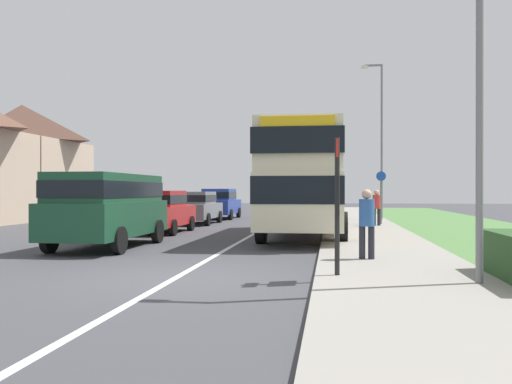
% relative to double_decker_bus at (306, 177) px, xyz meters
% --- Properties ---
extents(ground_plane, '(120.00, 120.00, 0.00)m').
position_rel_double_decker_bus_xyz_m(ground_plane, '(-1.99, -9.52, -2.14)').
color(ground_plane, '#424247').
extents(lane_marking_centre, '(0.14, 60.00, 0.01)m').
position_rel_double_decker_bus_xyz_m(lane_marking_centre, '(-1.99, -1.52, -2.14)').
color(lane_marking_centre, silver).
rests_on(lane_marking_centre, ground_plane).
extents(pavement_near_side, '(3.20, 68.00, 0.12)m').
position_rel_double_decker_bus_xyz_m(pavement_near_side, '(2.21, -3.52, -2.08)').
color(pavement_near_side, gray).
rests_on(pavement_near_side, ground_plane).
extents(double_decker_bus, '(2.80, 9.89, 3.70)m').
position_rel_double_decker_bus_xyz_m(double_decker_bus, '(0.00, 0.00, 0.00)').
color(double_decker_bus, beige).
rests_on(double_decker_bus, ground_plane).
extents(parked_van_dark_green, '(2.11, 4.98, 2.11)m').
position_rel_double_decker_bus_xyz_m(parked_van_dark_green, '(-5.44, -4.57, -0.88)').
color(parked_van_dark_green, '#19472D').
rests_on(parked_van_dark_green, ground_plane).
extents(parked_car_red, '(1.89, 4.08, 1.63)m').
position_rel_double_decker_bus_xyz_m(parked_car_red, '(-5.63, 0.80, -1.24)').
color(parked_car_red, '#B21E1E').
rests_on(parked_car_red, ground_plane).
extents(parked_car_grey, '(1.90, 4.29, 1.59)m').
position_rel_double_decker_bus_xyz_m(parked_car_grey, '(-5.61, 6.30, -1.26)').
color(parked_car_grey, slate).
rests_on(parked_car_grey, ground_plane).
extents(parked_car_blue, '(1.93, 4.34, 1.74)m').
position_rel_double_decker_bus_xyz_m(parked_car_blue, '(-5.52, 11.47, -1.19)').
color(parked_car_blue, navy).
rests_on(parked_car_blue, ground_plane).
extents(pedestrian_at_stop, '(0.34, 0.34, 1.67)m').
position_rel_double_decker_bus_xyz_m(pedestrian_at_stop, '(1.69, -7.12, -1.17)').
color(pedestrian_at_stop, '#23232D').
rests_on(pedestrian_at_stop, ground_plane).
extents(pedestrian_walking_away, '(0.34, 0.34, 1.67)m').
position_rel_double_decker_bus_xyz_m(pedestrian_walking_away, '(2.86, 4.58, -1.17)').
color(pedestrian_walking_away, '#23232D').
rests_on(pedestrian_walking_away, ground_plane).
extents(bus_stop_sign, '(0.09, 0.52, 2.60)m').
position_rel_double_decker_bus_xyz_m(bus_stop_sign, '(1.01, -9.49, -0.60)').
color(bus_stop_sign, black).
rests_on(bus_stop_sign, ground_plane).
extents(cycle_route_sign, '(0.44, 0.08, 2.52)m').
position_rel_double_decker_bus_xyz_m(cycle_route_sign, '(3.18, 5.94, -0.71)').
color(cycle_route_sign, slate).
rests_on(cycle_route_sign, ground_plane).
extents(street_lamp_near, '(1.14, 0.20, 6.75)m').
position_rel_double_decker_bus_xyz_m(street_lamp_near, '(3.21, -10.03, 1.77)').
color(street_lamp_near, slate).
rests_on(street_lamp_near, ground_plane).
extents(street_lamp_mid, '(1.14, 0.20, 8.33)m').
position_rel_double_decker_bus_xyz_m(street_lamp_mid, '(3.47, 9.87, 2.59)').
color(street_lamp_mid, slate).
rests_on(street_lamp_mid, ground_plane).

